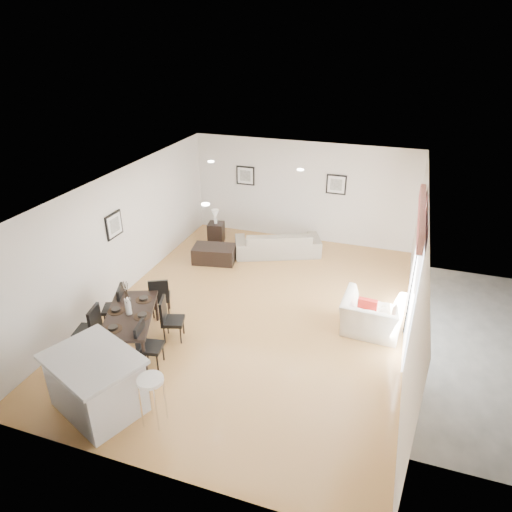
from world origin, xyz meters
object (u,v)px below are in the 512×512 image
(sofa, at_px, (278,243))
(dining_chair_head, at_px, (95,355))
(bar_stool, at_px, (151,385))
(armchair, at_px, (372,316))
(coffee_table, at_px, (214,254))
(dining_table, at_px, (130,317))
(dining_chair_efar, at_px, (169,317))
(side_table, at_px, (216,233))
(dining_chair_wfar, at_px, (117,304))
(dining_chair_enear, at_px, (146,342))
(kitchen_island, at_px, (96,383))
(dining_chair_foot, at_px, (160,295))
(dining_chair_wnear, at_px, (91,327))

(sofa, relative_size, dining_chair_head, 2.43)
(sofa, xyz_separation_m, bar_stool, (-0.13, -6.05, 0.41))
(armchair, bearing_deg, coffee_table, -20.89)
(dining_table, height_order, bar_stool, bar_stool)
(bar_stool, bearing_deg, dining_table, 131.17)
(dining_chair_efar, xyz_separation_m, side_table, (-0.89, 4.31, -0.21))
(sofa, height_order, dining_chair_wfar, dining_chair_wfar)
(dining_chair_enear, distance_m, dining_chair_head, 0.84)
(dining_chair_enear, xyz_separation_m, dining_chair_head, (-0.60, -0.59, 0.03))
(dining_chair_wfar, xyz_separation_m, kitchen_island, (0.96, -1.97, -0.00))
(armchair, height_order, kitchen_island, kitchen_island)
(dining_chair_head, xyz_separation_m, dining_chair_foot, (0.06, 2.01, -0.01))
(dining_table, xyz_separation_m, dining_chair_enear, (0.57, -0.42, -0.13))
(dining_chair_efar, distance_m, dining_chair_foot, 0.83)
(side_table, relative_size, bar_stool, 0.65)
(bar_stool, bearing_deg, dining_chair_wnear, 148.92)
(dining_chair_foot, bearing_deg, dining_chair_head, 61.39)
(sofa, height_order, kitchen_island, kitchen_island)
(dining_chair_enear, bearing_deg, dining_chair_wfar, 43.30)
(dining_chair_efar, bearing_deg, dining_chair_wnear, 106.66)
(dining_chair_efar, bearing_deg, coffee_table, -8.88)
(bar_stool, bearing_deg, side_table, 104.98)
(coffee_table, bearing_deg, dining_table, -102.15)
(dining_chair_enear, distance_m, side_table, 5.19)
(dining_chair_wfar, relative_size, side_table, 1.61)
(dining_chair_efar, distance_m, side_table, 4.41)
(dining_table, xyz_separation_m, dining_chair_head, (-0.03, -1.00, -0.10))
(dining_chair_foot, height_order, kitchen_island, kitchen_island)
(kitchen_island, bearing_deg, armchair, 64.13)
(dining_chair_efar, bearing_deg, armchair, -85.60)
(dining_chair_wfar, bearing_deg, dining_chair_wnear, -22.03)
(dining_chair_head, relative_size, side_table, 1.64)
(armchair, relative_size, dining_chair_wfar, 1.28)
(side_table, bearing_deg, dining_table, -86.09)
(kitchen_island, relative_size, bar_stool, 2.00)
(dining_table, relative_size, coffee_table, 1.74)
(dining_chair_wfar, xyz_separation_m, coffee_table, (0.68, 3.15, -0.28))
(dining_chair_wnear, xyz_separation_m, dining_chair_enear, (1.14, -0.03, -0.04))
(dining_chair_efar, bearing_deg, sofa, -29.68)
(dining_table, bearing_deg, side_table, 71.92)
(dining_chair_foot, bearing_deg, dining_chair_wnear, 39.92)
(dining_chair_enear, distance_m, coffee_table, 4.03)
(kitchen_island, bearing_deg, dining_table, 126.64)
(dining_chair_enear, bearing_deg, dining_chair_efar, -10.29)
(armchair, height_order, dining_chair_enear, dining_chair_enear)
(dining_chair_wnear, distance_m, dining_chair_enear, 1.14)
(armchair, xyz_separation_m, side_table, (-4.46, 2.90, -0.09))
(dining_chair_enear, height_order, coffee_table, dining_chair_enear)
(sofa, distance_m, dining_chair_wnear, 5.31)
(dining_chair_wfar, height_order, side_table, dining_chair_wfar)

